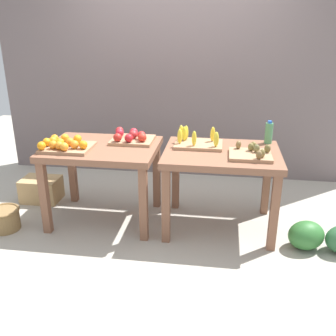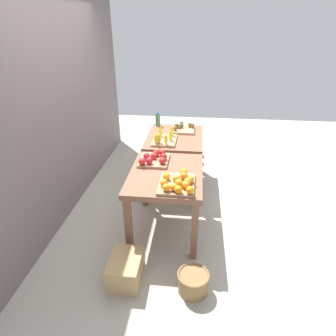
{
  "view_description": "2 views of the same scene",
  "coord_description": "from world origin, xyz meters",
  "px_view_note": "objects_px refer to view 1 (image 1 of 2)",
  "views": [
    {
      "loc": [
        0.55,
        -3.31,
        1.87
      ],
      "look_at": [
        0.06,
        0.04,
        0.56
      ],
      "focal_mm": 41.1,
      "sensor_mm": 36.0,
      "label": 1
    },
    {
      "loc": [
        -3.31,
        -0.32,
        2.24
      ],
      "look_at": [
        -0.07,
        0.03,
        0.56
      ],
      "focal_mm": 30.47,
      "sensor_mm": 36.0,
      "label": 2
    }
  ],
  "objects_px": {
    "display_table_right": "(221,163)",
    "kiwi_bin": "(252,153)",
    "orange_bin": "(65,145)",
    "wicker_basket": "(4,218)",
    "water_bottle": "(269,133)",
    "watermelon_pile": "(324,237)",
    "display_table_left": "(103,157)",
    "apple_bin": "(131,137)",
    "banana_crate": "(197,141)",
    "cardboard_produce_box": "(41,189)"
  },
  "relations": [
    {
      "from": "orange_bin",
      "to": "watermelon_pile",
      "type": "bearing_deg",
      "value": -3.33
    },
    {
      "from": "display_table_left",
      "to": "apple_bin",
      "type": "bearing_deg",
      "value": 34.54
    },
    {
      "from": "orange_bin",
      "to": "display_table_left",
      "type": "bearing_deg",
      "value": 26.96
    },
    {
      "from": "water_bottle",
      "to": "watermelon_pile",
      "type": "height_order",
      "value": "water_bottle"
    },
    {
      "from": "apple_bin",
      "to": "cardboard_produce_box",
      "type": "bearing_deg",
      "value": 172.89
    },
    {
      "from": "display_table_right",
      "to": "wicker_basket",
      "type": "height_order",
      "value": "display_table_right"
    },
    {
      "from": "kiwi_bin",
      "to": "cardboard_produce_box",
      "type": "bearing_deg",
      "value": 169.47
    },
    {
      "from": "water_bottle",
      "to": "cardboard_produce_box",
      "type": "height_order",
      "value": "water_bottle"
    },
    {
      "from": "wicker_basket",
      "to": "kiwi_bin",
      "type": "bearing_deg",
      "value": 6.11
    },
    {
      "from": "banana_crate",
      "to": "orange_bin",
      "type": "bearing_deg",
      "value": -166.63
    },
    {
      "from": "apple_bin",
      "to": "cardboard_produce_box",
      "type": "relative_size",
      "value": 1.03
    },
    {
      "from": "kiwi_bin",
      "to": "watermelon_pile",
      "type": "xyz_separation_m",
      "value": [
        0.66,
        -0.18,
        -0.67
      ]
    },
    {
      "from": "kiwi_bin",
      "to": "cardboard_produce_box",
      "type": "relative_size",
      "value": 0.9
    },
    {
      "from": "kiwi_bin",
      "to": "watermelon_pile",
      "type": "height_order",
      "value": "kiwi_bin"
    },
    {
      "from": "water_bottle",
      "to": "watermelon_pile",
      "type": "bearing_deg",
      "value": -51.31
    },
    {
      "from": "water_bottle",
      "to": "display_table_right",
      "type": "bearing_deg",
      "value": -144.4
    },
    {
      "from": "water_bottle",
      "to": "kiwi_bin",
      "type": "bearing_deg",
      "value": -113.14
    },
    {
      "from": "watermelon_pile",
      "to": "kiwi_bin",
      "type": "bearing_deg",
      "value": 164.66
    },
    {
      "from": "wicker_basket",
      "to": "cardboard_produce_box",
      "type": "relative_size",
      "value": 0.75
    },
    {
      "from": "display_table_right",
      "to": "orange_bin",
      "type": "xyz_separation_m",
      "value": [
        -1.42,
        -0.15,
        0.16
      ]
    },
    {
      "from": "apple_bin",
      "to": "banana_crate",
      "type": "bearing_deg",
      "value": -3.44
    },
    {
      "from": "display_table_right",
      "to": "watermelon_pile",
      "type": "bearing_deg",
      "value": -17.58
    },
    {
      "from": "watermelon_pile",
      "to": "orange_bin",
      "type": "bearing_deg",
      "value": 176.67
    },
    {
      "from": "cardboard_produce_box",
      "to": "banana_crate",
      "type": "bearing_deg",
      "value": -5.74
    },
    {
      "from": "water_bottle",
      "to": "banana_crate",
      "type": "bearing_deg",
      "value": -164.93
    },
    {
      "from": "apple_bin",
      "to": "watermelon_pile",
      "type": "xyz_separation_m",
      "value": [
        1.79,
        -0.46,
        -0.68
      ]
    },
    {
      "from": "orange_bin",
      "to": "kiwi_bin",
      "type": "distance_m",
      "value": 1.67
    },
    {
      "from": "kiwi_bin",
      "to": "wicker_basket",
      "type": "xyz_separation_m",
      "value": [
        -2.26,
        -0.24,
        -0.68
      ]
    },
    {
      "from": "orange_bin",
      "to": "wicker_basket",
      "type": "distance_m",
      "value": 0.93
    },
    {
      "from": "display_table_left",
      "to": "orange_bin",
      "type": "distance_m",
      "value": 0.37
    },
    {
      "from": "display_table_left",
      "to": "wicker_basket",
      "type": "xyz_separation_m",
      "value": [
        -0.89,
        -0.35,
        -0.54
      ]
    },
    {
      "from": "apple_bin",
      "to": "cardboard_produce_box",
      "type": "xyz_separation_m",
      "value": [
        -1.06,
        0.13,
        -0.68
      ]
    },
    {
      "from": "orange_bin",
      "to": "apple_bin",
      "type": "relative_size",
      "value": 1.11
    },
    {
      "from": "apple_bin",
      "to": "kiwi_bin",
      "type": "height_order",
      "value": "apple_bin"
    },
    {
      "from": "display_table_right",
      "to": "cardboard_produce_box",
      "type": "bearing_deg",
      "value": 171.22
    },
    {
      "from": "display_table_right",
      "to": "kiwi_bin",
      "type": "relative_size",
      "value": 2.88
    },
    {
      "from": "orange_bin",
      "to": "kiwi_bin",
      "type": "relative_size",
      "value": 1.26
    },
    {
      "from": "apple_bin",
      "to": "watermelon_pile",
      "type": "distance_m",
      "value": 1.97
    },
    {
      "from": "display_table_right",
      "to": "orange_bin",
      "type": "relative_size",
      "value": 2.28
    },
    {
      "from": "wicker_basket",
      "to": "cardboard_produce_box",
      "type": "bearing_deg",
      "value": 84.28
    },
    {
      "from": "apple_bin",
      "to": "banana_crate",
      "type": "xyz_separation_m",
      "value": [
        0.64,
        -0.04,
        0.0
      ]
    },
    {
      "from": "kiwi_bin",
      "to": "display_table_left",
      "type": "bearing_deg",
      "value": 175.5
    },
    {
      "from": "watermelon_pile",
      "to": "cardboard_produce_box",
      "type": "distance_m",
      "value": 2.91
    },
    {
      "from": "orange_bin",
      "to": "apple_bin",
      "type": "distance_m",
      "value": 0.63
    },
    {
      "from": "orange_bin",
      "to": "wicker_basket",
      "type": "height_order",
      "value": "orange_bin"
    },
    {
      "from": "banana_crate",
      "to": "wicker_basket",
      "type": "xyz_separation_m",
      "value": [
        -1.77,
        -0.48,
        -0.7
      ]
    },
    {
      "from": "display_table_right",
      "to": "water_bottle",
      "type": "height_order",
      "value": "water_bottle"
    },
    {
      "from": "water_bottle",
      "to": "cardboard_produce_box",
      "type": "xyz_separation_m",
      "value": [
        -2.37,
        -0.01,
        -0.74
      ]
    },
    {
      "from": "display_table_right",
      "to": "kiwi_bin",
      "type": "xyz_separation_m",
      "value": [
        0.25,
        -0.11,
        0.14
      ]
    },
    {
      "from": "water_bottle",
      "to": "watermelon_pile",
      "type": "xyz_separation_m",
      "value": [
        0.48,
        -0.6,
        -0.74
      ]
    }
  ]
}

